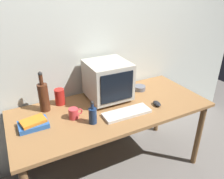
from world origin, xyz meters
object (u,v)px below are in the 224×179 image
Objects in this scene: bottle_short at (93,115)px; metal_canister at (60,97)px; computer_mouse at (157,104)px; bottle_tall at (44,96)px; cd_spindle at (140,88)px; book_stack at (33,124)px; crt_monitor at (108,80)px; keyboard at (127,113)px; mug at (74,113)px.

bottle_short is 1.33× the size of metal_canister.
bottle_short is at bearing -172.37° from computer_mouse.
cd_spindle is (0.97, -0.05, -0.12)m from bottle_tall.
bottle_tall is at bearing 56.80° from book_stack.
bottle_short is 0.45m from metal_canister.
metal_canister is at bearing 173.36° from cd_spindle.
bottle_tall is at bearing 177.05° from cd_spindle.
bottle_short reaches higher than metal_canister.
bottle_tall reaches higher than bottle_short.
crt_monitor reaches higher than cd_spindle.
bottle_tall is (-0.61, 0.39, 0.13)m from keyboard.
bottle_tall is at bearing 166.07° from computer_mouse.
bottle_tall reaches higher than cd_spindle.
crt_monitor is 1.97× the size of bottle_short.
crt_monitor reaches higher than bottle_tall.
crt_monitor is 0.38m from keyboard.
mug is (-0.42, 0.15, 0.03)m from keyboard.
metal_canister is at bearing 17.16° from bottle_tall.
keyboard is 1.15× the size of bottle_tall.
computer_mouse is 0.50× the size of bottle_short.
book_stack is (-1.07, 0.18, 0.01)m from computer_mouse.
crt_monitor is 0.51m from computer_mouse.
mug is at bearing -166.39° from cd_spindle.
crt_monitor is at bearing 11.65° from book_stack.
crt_monitor is 3.27× the size of mug.
bottle_short is at bearing -50.65° from mug.
bottle_short is (-0.63, 0.01, 0.06)m from computer_mouse.
cd_spindle is (0.78, 0.19, -0.02)m from mug.
book_stack is (-0.74, 0.18, 0.02)m from keyboard.
bottle_tall is 0.32m from mug.
crt_monitor reaches higher than keyboard.
metal_canister is (-0.04, 0.29, 0.03)m from mug.
cd_spindle is 0.80× the size of metal_canister.
bottle_short is 0.89× the size of book_stack.
metal_canister is at bearing 137.91° from keyboard.
keyboard is at bearing -32.81° from bottle_tall.
bottle_tall is 3.05× the size of mug.
keyboard is 1.87× the size of book_stack.
book_stack reaches higher than keyboard.
computer_mouse reaches higher than keyboard.
computer_mouse is at bearing -29.27° from metal_canister.
mug is (-0.74, 0.15, 0.03)m from computer_mouse.
computer_mouse is at bearing -11.55° from mug.
computer_mouse is at bearing -22.89° from bottle_tall.
bottle_short is at bearing -20.95° from book_stack.
book_stack is 1.87× the size of cd_spindle.
cd_spindle is at bearing 1.68° from crt_monitor.
bottle_tall is 0.48m from bottle_short.
book_stack is at bearing -123.20° from bottle_tall.
bottle_short is at bearing -154.03° from cd_spindle.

